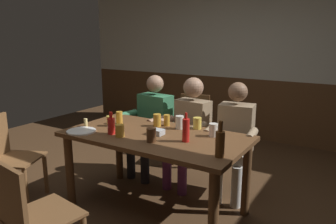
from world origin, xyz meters
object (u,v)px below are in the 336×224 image
at_px(person_1, 189,127).
at_px(chair_empty_near_left, 31,217).
at_px(table_candle, 86,123).
at_px(pint_glass_5, 213,130).
at_px(bottle_0, 111,125).
at_px(pint_glass_4, 110,121).
at_px(chair_empty_near_right, 8,156).
at_px(plate_0, 81,131).
at_px(pint_glass_7, 151,135).
at_px(pint_glass_8, 197,123).
at_px(chair_empty_far_end, 193,126).
at_px(pint_glass_2, 167,120).
at_px(person_2, 234,135).
at_px(bottle_2, 186,130).
at_px(pint_glass_0, 119,118).
at_px(pint_glass_1, 157,120).
at_px(bottle_1, 220,143).
at_px(dining_table, 155,145).
at_px(condiment_caddy, 156,132).
at_px(pint_glass_3, 120,131).
at_px(person_0, 152,121).
at_px(pint_glass_6, 180,122).

xyz_separation_m(person_1, chair_empty_near_left, (-0.16, -1.89, -0.19)).
xyz_separation_m(table_candle, pint_glass_5, (1.22, 0.37, 0.02)).
relative_size(bottle_0, pint_glass_4, 2.03).
bearing_deg(table_candle, person_1, 48.59).
bearing_deg(chair_empty_near_right, plate_0, 88.87).
bearing_deg(pint_glass_7, pint_glass_8, 75.03).
bearing_deg(table_candle, chair_empty_far_end, 74.33).
relative_size(person_1, pint_glass_4, 11.73).
height_order(chair_empty_far_end, plate_0, chair_empty_far_end).
distance_m(pint_glass_2, pint_glass_7, 0.53).
height_order(person_2, plate_0, person_2).
height_order(chair_empty_near_right, bottle_2, bottle_2).
distance_m(person_2, pint_glass_0, 1.19).
relative_size(chair_empty_near_right, pint_glass_2, 7.78).
height_order(person_2, pint_glass_8, person_2).
bearing_deg(pint_glass_5, pint_glass_7, -132.52).
distance_m(bottle_2, pint_glass_0, 0.87).
bearing_deg(pint_glass_1, bottle_1, -27.84).
bearing_deg(person_2, person_1, -7.51).
bearing_deg(dining_table, pint_glass_0, 168.84).
distance_m(chair_empty_near_left, pint_glass_2, 1.56).
xyz_separation_m(bottle_1, pint_glass_2, (-0.80, 0.52, -0.05)).
xyz_separation_m(person_1, pint_glass_7, (0.11, -0.87, 0.15)).
bearing_deg(plate_0, pint_glass_7, 8.60).
relative_size(person_2, pint_glass_2, 10.54).
xyz_separation_m(chair_empty_near_right, condiment_caddy, (1.36, 0.62, 0.31)).
height_order(person_1, pint_glass_3, person_1).
distance_m(person_0, table_candle, 0.87).
xyz_separation_m(person_0, pint_glass_6, (0.62, -0.41, 0.16)).
xyz_separation_m(bottle_0, pint_glass_3, (0.12, -0.02, -0.03)).
distance_m(chair_empty_near_left, plate_0, 1.05).
bearing_deg(pint_glass_3, pint_glass_4, 144.77).
height_order(plate_0, pint_glass_6, pint_glass_6).
xyz_separation_m(bottle_2, pint_glass_6, (-0.24, 0.32, -0.04)).
relative_size(person_0, bottle_0, 5.76).
distance_m(pint_glass_1, pint_glass_6, 0.24).
xyz_separation_m(person_2, pint_glass_3, (-0.74, -0.91, 0.16)).
bearing_deg(chair_empty_near_right, dining_table, 90.00).
relative_size(person_0, condiment_caddy, 8.58).
bearing_deg(condiment_caddy, plate_0, -154.61).
xyz_separation_m(person_2, bottle_1, (0.22, -0.90, 0.22)).
distance_m(person_0, pint_glass_2, 0.61).
xyz_separation_m(bottle_0, pint_glass_7, (0.44, 0.01, -0.02)).
relative_size(person_1, condiment_caddy, 8.63).
distance_m(person_0, condiment_caddy, 0.87).
height_order(pint_glass_2, pint_glass_7, pint_glass_7).
bearing_deg(pint_glass_6, bottle_2, -52.81).
relative_size(pint_glass_4, pint_glass_8, 0.92).
height_order(person_2, pint_glass_1, person_2).
distance_m(person_1, pint_glass_4, 0.88).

